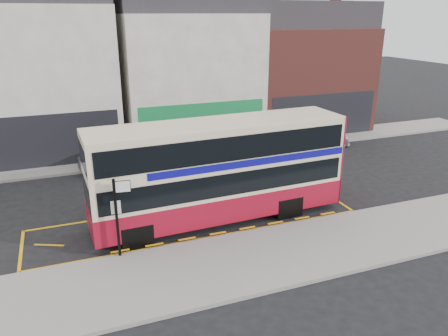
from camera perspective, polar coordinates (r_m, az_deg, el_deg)
name	(u,v)px	position (r m, az deg, el deg)	size (l,w,h in m)	color
ground	(208,237)	(17.86, -2.13, -9.01)	(120.00, 120.00, 0.00)	black
pavement	(229,264)	(15.95, 0.61, -12.48)	(40.00, 4.00, 0.15)	gray
kerb	(211,240)	(17.51, -1.73, -9.35)	(40.00, 0.15, 0.15)	gray
far_pavement	(151,156)	(27.67, -9.53, 1.51)	(50.00, 3.00, 0.15)	gray
road_markings	(196,220)	(19.21, -3.69, -6.84)	(14.00, 3.40, 0.01)	#FFAF0D
terrace_left	(45,68)	(30.03, -22.29, 12.04)	(8.00, 8.01, 11.80)	silver
terrace_green_shop	(185,66)	(31.22, -5.16, 13.16)	(9.00, 8.01, 11.30)	white
terrace_right	(298,68)	(34.82, 9.62, 12.81)	(9.00, 8.01, 10.30)	brown
double_decker_bus	(220,170)	(18.47, -0.55, -0.20)	(10.99, 2.92, 4.36)	beige
bus_stop_post	(118,210)	(15.97, -13.69, -5.40)	(0.73, 0.20, 3.00)	black
car_grey	(113,160)	(25.74, -14.32, 1.04)	(1.30, 3.74, 1.23)	#474A4F
car_white	(317,137)	(30.01, 12.10, 3.96)	(1.87, 4.60, 1.33)	silver
street_tree_right	(200,101)	(28.92, -3.21, 8.67)	(2.09, 2.09, 4.51)	black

